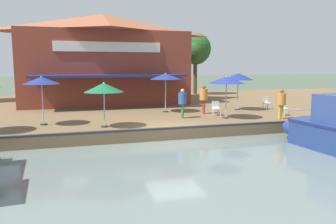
# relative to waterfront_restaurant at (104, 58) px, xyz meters

# --- Properties ---
(ground_plane) EXTENTS (220.00, 220.00, 0.00)m
(ground_plane) POSITION_rel_waterfront_restaurant_xyz_m (13.14, 2.00, -4.23)
(ground_plane) COLOR #4C5B47
(quay_deck) EXTENTS (22.00, 56.00, 0.60)m
(quay_deck) POSITION_rel_waterfront_restaurant_xyz_m (2.14, 2.00, -3.93)
(quay_deck) COLOR brown
(quay_deck) RESTS_ON ground
(quay_edge_fender) EXTENTS (0.20, 50.40, 0.10)m
(quay_edge_fender) POSITION_rel_waterfront_restaurant_xyz_m (13.04, 2.00, -3.58)
(quay_edge_fender) COLOR #2D2D33
(quay_edge_fender) RESTS_ON quay_deck
(waterfront_restaurant) EXTENTS (9.63, 13.17, 7.14)m
(waterfront_restaurant) POSITION_rel_waterfront_restaurant_xyz_m (0.00, 0.00, 0.00)
(waterfront_restaurant) COLOR brown
(waterfront_restaurant) RESTS_ON quay_deck
(patio_umbrella_far_corner) EXTENTS (2.07, 2.07, 2.44)m
(patio_umbrella_far_corner) POSITION_rel_waterfront_restaurant_xyz_m (10.75, 5.82, -1.44)
(patio_umbrella_far_corner) COLOR #B7B7B7
(patio_umbrella_far_corner) RESTS_ON quay_deck
(patio_umbrella_near_quay_edge) EXTENTS (2.04, 2.04, 2.55)m
(patio_umbrella_near_quay_edge) POSITION_rel_waterfront_restaurant_xyz_m (7.32, 3.20, -1.32)
(patio_umbrella_near_quay_edge) COLOR #B7B7B7
(patio_umbrella_near_quay_edge) RESTS_ON quay_deck
(patio_umbrella_back_row) EXTENTS (1.90, 1.90, 2.21)m
(patio_umbrella_back_row) POSITION_rel_waterfront_restaurant_xyz_m (11.59, -1.12, -1.69)
(patio_umbrella_back_row) COLOR #B7B7B7
(patio_umbrella_back_row) RESTS_ON quay_deck
(patio_umbrella_mid_patio_right) EXTENTS (1.80, 1.80, 2.48)m
(patio_umbrella_mid_patio_right) POSITION_rel_waterfront_restaurant_xyz_m (10.12, -4.05, -1.38)
(patio_umbrella_mid_patio_right) COLOR #B7B7B7
(patio_umbrella_mid_patio_right) RESTS_ON quay_deck
(patio_umbrella_by_entrance) EXTENTS (2.02, 2.02, 2.55)m
(patio_umbrella_by_entrance) POSITION_rel_waterfront_restaurant_xyz_m (7.69, 8.21, -1.35)
(patio_umbrella_by_entrance) COLOR #B7B7B7
(patio_umbrella_by_entrance) RESTS_ON quay_deck
(cafe_chair_mid_patio) EXTENTS (0.50, 0.50, 0.85)m
(cafe_chair_mid_patio) POSITION_rel_waterfront_restaurant_xyz_m (9.56, 5.76, -3.15)
(cafe_chair_mid_patio) COLOR white
(cafe_chair_mid_patio) RESTS_ON quay_deck
(cafe_chair_far_corner_seat) EXTENTS (0.44, 0.44, 0.85)m
(cafe_chair_far_corner_seat) POSITION_rel_waterfront_restaurant_xyz_m (7.78, 10.42, -3.15)
(cafe_chair_far_corner_seat) COLOR white
(cafe_chair_far_corner_seat) RESTS_ON quay_deck
(cafe_chair_beside_entrance) EXTENTS (0.53, 0.53, 0.85)m
(cafe_chair_beside_entrance) POSITION_rel_waterfront_restaurant_xyz_m (10.67, 9.71, -3.15)
(cafe_chair_beside_entrance) COLOR white
(cafe_chair_beside_entrance) RESTS_ON quay_deck
(person_near_entrance) EXTENTS (0.48, 0.48, 1.68)m
(person_near_entrance) POSITION_rel_waterfront_restaurant_xyz_m (10.03, 3.44, -2.57)
(person_near_entrance) COLOR #337547
(person_near_entrance) RESTS_ON quay_deck
(person_mid_patio) EXTENTS (0.48, 0.48, 1.69)m
(person_mid_patio) POSITION_rel_waterfront_restaurant_xyz_m (11.90, 8.68, -2.57)
(person_mid_patio) COLOR gold
(person_mid_patio) RESTS_ON quay_deck
(person_at_quay_edge) EXTENTS (0.51, 0.51, 1.80)m
(person_at_quay_edge) POSITION_rel_waterfront_restaurant_xyz_m (8.74, 5.28, -2.48)
(person_at_quay_edge) COLOR #B23338
(person_at_quay_edge) RESTS_ON quay_deck
(tree_downstream_bank) EXTENTS (3.42, 3.26, 6.38)m
(tree_downstream_bank) POSITION_rel_waterfront_restaurant_xyz_m (-4.76, 9.82, 1.01)
(tree_downstream_bank) COLOR brown
(tree_downstream_bank) RESTS_ON quay_deck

